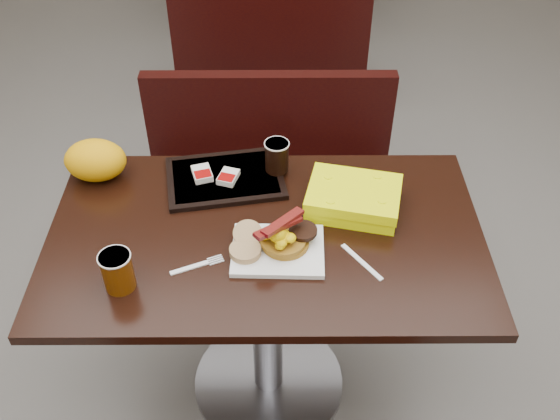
{
  "coord_description": "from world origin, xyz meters",
  "views": [
    {
      "loc": [
        0.03,
        -1.24,
        1.96
      ],
      "look_at": [
        0.04,
        0.02,
        0.82
      ],
      "focal_mm": 40.34,
      "sensor_mm": 36.0,
      "label": 1
    }
  ],
  "objects_px": {
    "clamshell": "(353,198)",
    "knife": "(362,262)",
    "table_near": "(267,318)",
    "tray": "(225,178)",
    "hashbrown_sleeve_left": "(202,174)",
    "pancake_stack": "(285,240)",
    "fork": "(189,268)",
    "hashbrown_sleeve_right": "(228,177)",
    "bench_far_s": "(271,39)",
    "coffee_cup_far": "(277,156)",
    "bench_near_n": "(269,180)",
    "platter": "(278,250)",
    "coffee_cup_near": "(118,271)",
    "paper_bag": "(95,160)"
  },
  "relations": [
    {
      "from": "clamshell",
      "to": "tray",
      "type": "bearing_deg",
      "value": 174.44
    },
    {
      "from": "table_near",
      "to": "clamshell",
      "type": "bearing_deg",
      "value": 22.41
    },
    {
      "from": "fork",
      "to": "tray",
      "type": "height_order",
      "value": "tray"
    },
    {
      "from": "table_near",
      "to": "bench_far_s",
      "type": "xyz_separation_m",
      "value": [
        0.0,
        1.9,
        -0.02
      ]
    },
    {
      "from": "tray",
      "to": "hashbrown_sleeve_left",
      "type": "relative_size",
      "value": 4.72
    },
    {
      "from": "bench_near_n",
      "to": "platter",
      "type": "distance_m",
      "value": 0.87
    },
    {
      "from": "pancake_stack",
      "to": "coffee_cup_near",
      "type": "distance_m",
      "value": 0.44
    },
    {
      "from": "hashbrown_sleeve_right",
      "to": "coffee_cup_far",
      "type": "distance_m",
      "value": 0.16
    },
    {
      "from": "hashbrown_sleeve_right",
      "to": "coffee_cup_far",
      "type": "height_order",
      "value": "coffee_cup_far"
    },
    {
      "from": "fork",
      "to": "hashbrown_sleeve_right",
      "type": "bearing_deg",
      "value": 53.49
    },
    {
      "from": "coffee_cup_near",
      "to": "fork",
      "type": "distance_m",
      "value": 0.18
    },
    {
      "from": "bench_far_s",
      "to": "coffee_cup_far",
      "type": "xyz_separation_m",
      "value": [
        0.03,
        -1.64,
        0.45
      ]
    },
    {
      "from": "table_near",
      "to": "coffee_cup_near",
      "type": "bearing_deg",
      "value": -152.24
    },
    {
      "from": "bench_near_n",
      "to": "coffee_cup_near",
      "type": "height_order",
      "value": "coffee_cup_near"
    },
    {
      "from": "table_near",
      "to": "hashbrown_sleeve_left",
      "type": "height_order",
      "value": "hashbrown_sleeve_left"
    },
    {
      "from": "bench_far_s",
      "to": "paper_bag",
      "type": "xyz_separation_m",
      "value": [
        -0.51,
        -1.65,
        0.45
      ]
    },
    {
      "from": "table_near",
      "to": "hashbrown_sleeve_left",
      "type": "bearing_deg",
      "value": 130.25
    },
    {
      "from": "hashbrown_sleeve_right",
      "to": "tray",
      "type": "bearing_deg",
      "value": 143.36
    },
    {
      "from": "bench_far_s",
      "to": "table_near",
      "type": "bearing_deg",
      "value": -90.0
    },
    {
      "from": "pancake_stack",
      "to": "fork",
      "type": "xyz_separation_m",
      "value": [
        -0.25,
        -0.07,
        -0.03
      ]
    },
    {
      "from": "bench_far_s",
      "to": "platter",
      "type": "bearing_deg",
      "value": -89.01
    },
    {
      "from": "coffee_cup_near",
      "to": "fork",
      "type": "xyz_separation_m",
      "value": [
        0.17,
        0.06,
        -0.05
      ]
    },
    {
      "from": "pancake_stack",
      "to": "hashbrown_sleeve_left",
      "type": "height_order",
      "value": "pancake_stack"
    },
    {
      "from": "pancake_stack",
      "to": "fork",
      "type": "bearing_deg",
      "value": -163.46
    },
    {
      "from": "hashbrown_sleeve_left",
      "to": "paper_bag",
      "type": "distance_m",
      "value": 0.32
    },
    {
      "from": "pancake_stack",
      "to": "hashbrown_sleeve_left",
      "type": "relative_size",
      "value": 1.75
    },
    {
      "from": "bench_near_n",
      "to": "paper_bag",
      "type": "bearing_deg",
      "value": -138.23
    },
    {
      "from": "table_near",
      "to": "tray",
      "type": "height_order",
      "value": "tray"
    },
    {
      "from": "table_near",
      "to": "coffee_cup_far",
      "type": "bearing_deg",
      "value": 83.07
    },
    {
      "from": "coffee_cup_far",
      "to": "paper_bag",
      "type": "distance_m",
      "value": 0.54
    },
    {
      "from": "fork",
      "to": "hashbrown_sleeve_left",
      "type": "bearing_deg",
      "value": 66.47
    },
    {
      "from": "pancake_stack",
      "to": "coffee_cup_near",
      "type": "xyz_separation_m",
      "value": [
        -0.42,
        -0.13,
        0.03
      ]
    },
    {
      "from": "coffee_cup_near",
      "to": "hashbrown_sleeve_left",
      "type": "relative_size",
      "value": 1.47
    },
    {
      "from": "bench_far_s",
      "to": "knife",
      "type": "relative_size",
      "value": 6.46
    },
    {
      "from": "table_near",
      "to": "coffee_cup_near",
      "type": "relative_size",
      "value": 11.16
    },
    {
      "from": "bench_near_n",
      "to": "table_near",
      "type": "bearing_deg",
      "value": -90.0
    },
    {
      "from": "pancake_stack",
      "to": "hashbrown_sleeve_right",
      "type": "height_order",
      "value": "pancake_stack"
    },
    {
      "from": "table_near",
      "to": "fork",
      "type": "distance_m",
      "value": 0.45
    },
    {
      "from": "hashbrown_sleeve_left",
      "to": "pancake_stack",
      "type": "bearing_deg",
      "value": -66.25
    },
    {
      "from": "bench_near_n",
      "to": "knife",
      "type": "bearing_deg",
      "value": -72.68
    },
    {
      "from": "bench_far_s",
      "to": "coffee_cup_near",
      "type": "distance_m",
      "value": 2.17
    },
    {
      "from": "table_near",
      "to": "coffee_cup_far",
      "type": "distance_m",
      "value": 0.51
    },
    {
      "from": "bench_near_n",
      "to": "pancake_stack",
      "type": "relative_size",
      "value": 7.83
    },
    {
      "from": "coffee_cup_far",
      "to": "paper_bag",
      "type": "bearing_deg",
      "value": -178.48
    },
    {
      "from": "pancake_stack",
      "to": "paper_bag",
      "type": "relative_size",
      "value": 0.7
    },
    {
      "from": "fork",
      "to": "hashbrown_sleeve_right",
      "type": "xyz_separation_m",
      "value": [
        0.08,
        0.34,
        0.02
      ]
    },
    {
      "from": "coffee_cup_near",
      "to": "coffee_cup_far",
      "type": "height_order",
      "value": "coffee_cup_far"
    },
    {
      "from": "clamshell",
      "to": "knife",
      "type": "bearing_deg",
      "value": -75.93
    },
    {
      "from": "fork",
      "to": "clamshell",
      "type": "xyz_separation_m",
      "value": [
        0.45,
        0.24,
        0.03
      ]
    },
    {
      "from": "knife",
      "to": "clamshell",
      "type": "height_order",
      "value": "clamshell"
    }
  ]
}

